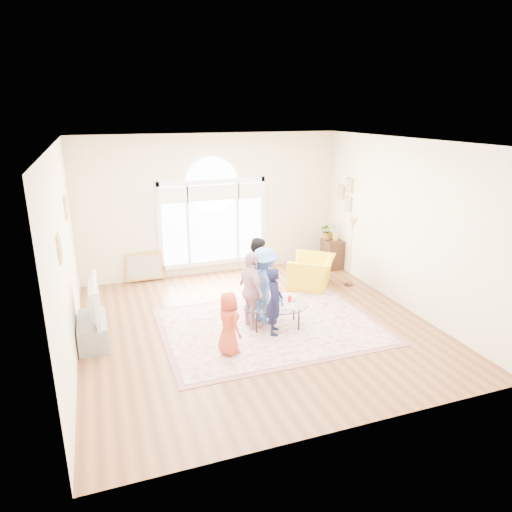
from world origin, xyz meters
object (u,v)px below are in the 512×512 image
object	(u,v)px
area_rug	(271,326)
television	(90,301)
armchair	(312,272)
tv_console	(93,331)
coffee_table	(276,306)

from	to	relation	value
area_rug	television	world-z (taller)	television
armchair	tv_console	bearing A→B (deg)	-39.71
tv_console	television	world-z (taller)	television
area_rug	television	distance (m)	3.09
coffee_table	television	bearing A→B (deg)	-176.27
area_rug	armchair	distance (m)	2.21
area_rug	armchair	size ratio (longest dim) A/B	3.54
coffee_table	armchair	world-z (taller)	armchair
coffee_table	area_rug	bearing A→B (deg)	170.61
television	area_rug	bearing A→B (deg)	-8.71
tv_console	armchair	bearing A→B (deg)	13.43
tv_console	television	size ratio (longest dim) A/B	0.87
tv_console	coffee_table	distance (m)	3.10
armchair	area_rug	bearing A→B (deg)	-8.46
tv_console	television	xyz separation A→B (m)	(0.01, -0.00, 0.54)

